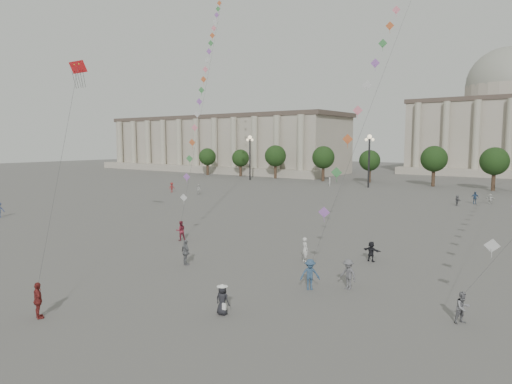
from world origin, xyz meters
The scene contains 23 objects.
ground centered at (0.00, 0.00, 0.00)m, with size 360.00×360.00×0.00m, color #595654.
hall_west centered at (-75.00, 93.89, 8.43)m, with size 84.00×26.22×17.20m.
hall_central centered at (0.00, 129.22, 14.23)m, with size 48.30×34.30×35.50m.
tree_row centered at (0.00, 78.00, 5.39)m, with size 137.12×5.12×8.00m.
lamp_post_far_west centered at (-45.00, 70.00, 7.35)m, with size 2.00×0.90×10.65m.
lamp_post_mid_west centered at (-15.00, 70.00, 7.35)m, with size 2.00×0.90×10.65m.
person_crowd_0 centered at (7.40, 56.26, 0.94)m, with size 1.10×0.46×1.88m, color #314A6E.
person_crowd_1 centered at (-34.05, 40.77, 0.88)m, with size 0.86×0.67×1.77m, color beige.
person_crowd_2 centered at (-40.48, 40.40, 0.90)m, with size 1.16×0.67×1.80m, color maroon.
person_crowd_3 centered at (7.75, 16.09, 0.79)m, with size 1.47×0.47×1.59m, color black.
person_crowd_4 centered at (9.18, 58.03, 0.75)m, with size 1.39×0.44×1.50m, color silver.
person_crowd_6 centered at (9.18, 8.88, 0.96)m, with size 1.24×0.71×1.92m, color #5A595D.
person_crowd_10 centered at (-22.62, 68.00, 0.89)m, with size 0.65×0.43×1.78m, color silver.
person_crowd_12 centered at (5.68, 52.99, 0.76)m, with size 1.41×0.45×1.52m, color slate.
person_crowd_13 centered at (3.70, 12.89, 0.97)m, with size 0.70×0.46×1.93m, color beige.
tourist_0 centered at (-1.86, -5.26, 0.97)m, with size 1.14×0.47×1.94m, color maroon.
tourist_3 centered at (-3.11, 6.80, 0.96)m, with size 1.13×0.47×1.92m, color slate.
kite_flyer_0 centered at (-9.67, 12.68, 0.92)m, with size 0.90×0.70×1.85m, color maroon.
kite_flyer_1 centered at (7.30, 7.35, 0.97)m, with size 1.26×0.72×1.95m, color navy.
kite_flyer_2 centered at (16.26, 7.31, 0.83)m, with size 0.81×0.63×1.66m, color slate.
hat_person centered at (5.60, 0.90, 0.87)m, with size 0.85×0.60×1.69m.
dragon_kite centered at (-17.55, 7.69, 15.26)m, with size 9.08×6.83×25.25m.
kite_train_west centered at (-22.07, 31.27, 23.09)m, with size 23.83×34.86×58.13m.
Camera 1 is at (21.12, -17.07, 9.29)m, focal length 32.00 mm.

